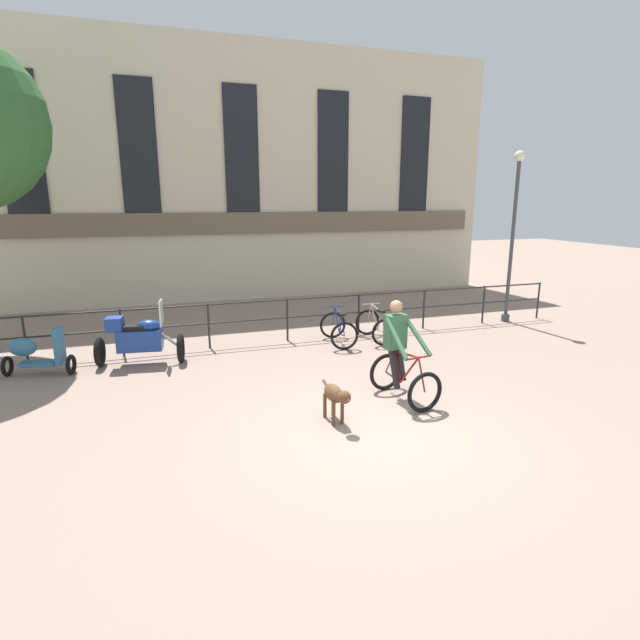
{
  "coord_description": "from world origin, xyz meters",
  "views": [
    {
      "loc": [
        -3.0,
        -6.19,
        3.36
      ],
      "look_at": [
        0.05,
        2.86,
        1.05
      ],
      "focal_mm": 28.0,
      "sensor_mm": 36.0,
      "label": 1
    }
  ],
  "objects": [
    {
      "name": "canal_railing",
      "position": [
        -0.0,
        5.2,
        0.71
      ],
      "size": [
        15.05,
        0.05,
        1.05
      ],
      "color": "#232326",
      "rests_on": "ground_plane"
    },
    {
      "name": "parked_scooter",
      "position": [
        -5.29,
        4.37,
        0.46
      ],
      "size": [
        1.34,
        0.69,
        0.96
      ],
      "rotation": [
        0.0,
        0.0,
        1.33
      ],
      "color": "black",
      "rests_on": "ground_plane"
    },
    {
      "name": "parked_bicycle_mid_left",
      "position": [
        2.06,
        4.54,
        0.36
      ],
      "size": [
        0.69,
        1.13,
        0.86
      ],
      "rotation": [
        0.0,
        0.0,
        3.12
      ],
      "color": "black",
      "rests_on": "ground_plane"
    },
    {
      "name": "dog",
      "position": [
        -0.49,
        0.49,
        0.44
      ],
      "size": [
        0.27,
        0.91,
        0.63
      ],
      "rotation": [
        0.0,
        0.0,
        0.09
      ],
      "color": "brown",
      "rests_on": "ground_plane"
    },
    {
      "name": "cyclist_with_bike",
      "position": [
        0.9,
        1.08,
        0.76
      ],
      "size": [
        0.85,
        1.26,
        1.7
      ],
      "rotation": [
        0.0,
        0.0,
        0.15
      ],
      "color": "black",
      "rests_on": "ground_plane"
    },
    {
      "name": "parked_motorcycle",
      "position": [
        -3.38,
        4.43,
        0.56
      ],
      "size": [
        1.8,
        0.86,
        1.35
      ],
      "rotation": [
        0.0,
        0.0,
        1.43
      ],
      "color": "black",
      "rests_on": "ground_plane"
    },
    {
      "name": "ground_plane",
      "position": [
        0.0,
        0.0,
        0.0
      ],
      "size": [
        60.0,
        60.0,
        0.0
      ],
      "primitive_type": "plane",
      "color": "gray"
    },
    {
      "name": "building_facade",
      "position": [
        -0.0,
        10.99,
        4.14
      ],
      "size": [
        18.0,
        0.72,
        8.32
      ],
      "color": "beige",
      "rests_on": "ground_plane"
    },
    {
      "name": "street_lamp",
      "position": [
        6.38,
        5.17,
        2.58
      ],
      "size": [
        0.28,
        0.28,
        4.62
      ],
      "color": "#424247",
      "rests_on": "ground_plane"
    },
    {
      "name": "parked_bicycle_near_lamp",
      "position": [
        1.08,
        4.54,
        0.36
      ],
      "size": [
        0.76,
        1.17,
        0.86
      ],
      "rotation": [
        0.0,
        0.0,
        3.05
      ],
      "color": "black",
      "rests_on": "ground_plane"
    }
  ]
}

